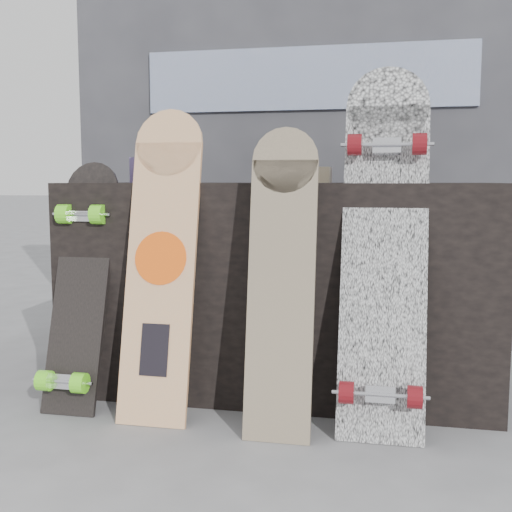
% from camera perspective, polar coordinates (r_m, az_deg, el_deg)
% --- Properties ---
extents(ground, '(60.00, 60.00, 0.00)m').
position_cam_1_polar(ground, '(2.12, -0.24, -15.67)').
color(ground, slate).
rests_on(ground, ground).
extents(vendor_table, '(1.60, 0.60, 0.80)m').
position_cam_1_polar(vendor_table, '(2.49, 2.17, -2.74)').
color(vendor_table, black).
rests_on(vendor_table, ground).
extents(booth, '(2.40, 0.22, 2.20)m').
position_cam_1_polar(booth, '(3.31, 4.77, 11.79)').
color(booth, '#333238').
rests_on(booth, ground).
extents(merch_box_purple, '(0.18, 0.12, 0.10)m').
position_cam_1_polar(merch_box_purple, '(2.62, -8.84, 7.55)').
color(merch_box_purple, '#50356E').
rests_on(merch_box_purple, vendor_table).
extents(merch_box_small, '(0.14, 0.14, 0.12)m').
position_cam_1_polar(merch_box_small, '(2.51, 11.24, 7.77)').
color(merch_box_small, '#50356E').
rests_on(merch_box_small, vendor_table).
extents(merch_box_flat, '(0.22, 0.10, 0.06)m').
position_cam_1_polar(merch_box_flat, '(2.49, 4.12, 7.20)').
color(merch_box_flat, '#D1B78C').
rests_on(merch_box_flat, vendor_table).
extents(longboard_geisha, '(0.24, 0.27, 1.06)m').
position_cam_1_polar(longboard_geisha, '(2.21, -8.37, 0.18)').
color(longboard_geisha, '#C9AC87').
rests_on(longboard_geisha, ground).
extents(longboard_celtic, '(0.21, 0.19, 0.98)m').
position_cam_1_polar(longboard_celtic, '(2.02, 2.29, -1.47)').
color(longboard_celtic, '#C8AF88').
rests_on(longboard_celtic, ground).
extents(longboard_cascadia, '(0.27, 0.38, 1.19)m').
position_cam_1_polar(longboard_cascadia, '(2.10, 11.35, 1.41)').
color(longboard_cascadia, white).
rests_on(longboard_cascadia, ground).
extents(skateboard_dark, '(0.20, 0.34, 0.88)m').
position_cam_1_polar(skateboard_dark, '(2.37, -15.38, -2.20)').
color(skateboard_dark, black).
rests_on(skateboard_dark, ground).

